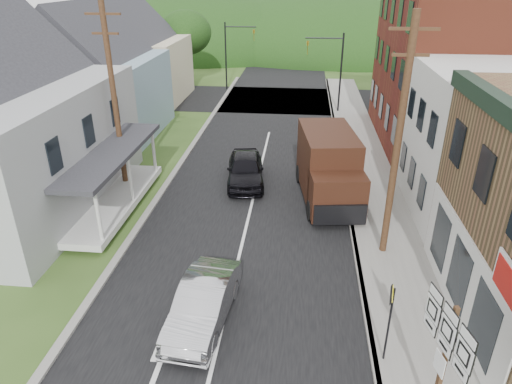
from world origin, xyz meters
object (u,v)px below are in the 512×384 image
(silver_sedan, at_px, (203,304))
(route_sign_cluster, at_px, (445,350))
(dark_sedan, at_px, (245,169))
(warning_sign, at_px, (390,312))
(delivery_van, at_px, (329,168))

(silver_sedan, xyz_separation_m, route_sign_cluster, (6.22, -3.00, 1.68))
(silver_sedan, bearing_deg, dark_sedan, 95.51)
(route_sign_cluster, bearing_deg, silver_sedan, 141.65)
(silver_sedan, relative_size, warning_sign, 1.62)
(silver_sedan, distance_m, route_sign_cluster, 7.10)
(dark_sedan, relative_size, delivery_van, 0.75)
(silver_sedan, bearing_deg, delivery_van, 70.87)
(delivery_van, bearing_deg, route_sign_cluster, -88.32)
(delivery_van, xyz_separation_m, route_sign_cluster, (2.04, -12.10, 0.72))
(silver_sedan, bearing_deg, warning_sign, -6.60)
(delivery_van, xyz_separation_m, warning_sign, (1.20, -10.26, 0.16))
(delivery_van, bearing_deg, dark_sedan, 152.35)
(silver_sedan, relative_size, route_sign_cluster, 1.23)
(warning_sign, bearing_deg, dark_sedan, 122.24)
(silver_sedan, height_order, delivery_van, delivery_van)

